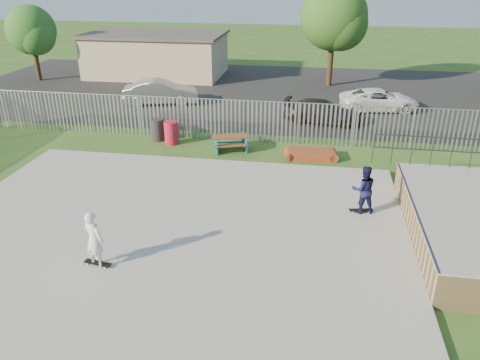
% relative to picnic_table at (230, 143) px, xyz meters
% --- Properties ---
extents(ground, '(120.00, 120.00, 0.00)m').
position_rel_picnic_table_xyz_m(ground, '(-0.59, -7.65, -0.35)').
color(ground, '#31551D').
rests_on(ground, ground).
extents(concrete_slab, '(15.00, 12.00, 0.15)m').
position_rel_picnic_table_xyz_m(concrete_slab, '(-0.59, -7.65, -0.27)').
color(concrete_slab, '#A0A09B').
rests_on(concrete_slab, ground).
extents(quarter_pipe, '(5.50, 7.05, 2.19)m').
position_rel_picnic_table_xyz_m(quarter_pipe, '(8.91, -6.61, 0.21)').
color(quarter_pipe, tan).
rests_on(quarter_pipe, ground).
extents(fence, '(26.04, 16.02, 2.00)m').
position_rel_picnic_table_xyz_m(fence, '(0.41, -3.07, 0.65)').
color(fence, gray).
rests_on(fence, ground).
extents(picnic_table, '(1.94, 1.76, 0.68)m').
position_rel_picnic_table_xyz_m(picnic_table, '(0.00, 0.00, 0.00)').
color(picnic_table, brown).
rests_on(picnic_table, ground).
extents(funbox, '(2.04, 1.20, 0.39)m').
position_rel_picnic_table_xyz_m(funbox, '(3.70, -0.50, -0.15)').
color(funbox, brown).
rests_on(funbox, ground).
extents(trash_bin_red, '(0.66, 0.66, 1.10)m').
position_rel_picnic_table_xyz_m(trash_bin_red, '(-2.93, 0.37, 0.20)').
color(trash_bin_red, '#A3192D').
rests_on(trash_bin_red, ground).
extents(trash_bin_grey, '(0.63, 0.63, 1.05)m').
position_rel_picnic_table_xyz_m(trash_bin_grey, '(-3.73, 0.75, 0.18)').
color(trash_bin_grey, '#252527').
rests_on(trash_bin_grey, ground).
extents(parking_lot, '(40.00, 18.00, 0.02)m').
position_rel_picnic_table_xyz_m(parking_lot, '(-0.59, 11.35, -0.34)').
color(parking_lot, black).
rests_on(parking_lot, ground).
extents(car_silver, '(4.71, 2.64, 1.47)m').
position_rel_picnic_table_xyz_m(car_silver, '(-5.64, 7.14, 0.41)').
color(car_silver, '#B9B8BE').
rests_on(car_silver, parking_lot).
extents(car_dark, '(4.35, 2.20, 1.21)m').
position_rel_picnic_table_xyz_m(car_dark, '(4.15, 4.88, 0.28)').
color(car_dark, black).
rests_on(car_dark, parking_lot).
extents(car_white, '(4.81, 2.83, 1.26)m').
position_rel_picnic_table_xyz_m(car_white, '(7.44, 7.84, 0.30)').
color(car_white, white).
rests_on(car_white, parking_lot).
extents(building, '(10.40, 6.40, 3.20)m').
position_rel_picnic_table_xyz_m(building, '(-8.59, 15.35, 1.26)').
color(building, '#B5A68B').
rests_on(building, ground).
extents(tree_left, '(3.47, 3.47, 5.36)m').
position_rel_picnic_table_xyz_m(tree_left, '(-16.72, 12.05, 3.26)').
color(tree_left, '#3C2C18').
rests_on(tree_left, ground).
extents(tree_mid, '(4.50, 4.50, 6.94)m').
position_rel_picnic_table_xyz_m(tree_mid, '(4.59, 13.81, 4.33)').
color(tree_mid, '#3D2C18').
rests_on(tree_mid, ground).
extents(skateboard_a, '(0.82, 0.36, 0.08)m').
position_rel_picnic_table_xyz_m(skateboard_a, '(5.52, -5.49, -0.16)').
color(skateboard_a, black).
rests_on(skateboard_a, concrete_slab).
extents(skateboard_b, '(0.82, 0.33, 0.08)m').
position_rel_picnic_table_xyz_m(skateboard_b, '(-1.95, -9.89, -0.16)').
color(skateboard_b, black).
rests_on(skateboard_b, concrete_slab).
extents(skater_navy, '(0.93, 0.79, 1.67)m').
position_rel_picnic_table_xyz_m(skater_navy, '(5.52, -5.49, 0.64)').
color(skater_navy, '#121439').
rests_on(skater_navy, concrete_slab).
extents(skater_white, '(0.71, 0.58, 1.67)m').
position_rel_picnic_table_xyz_m(skater_white, '(-1.95, -9.89, 0.64)').
color(skater_white, white).
rests_on(skater_white, concrete_slab).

